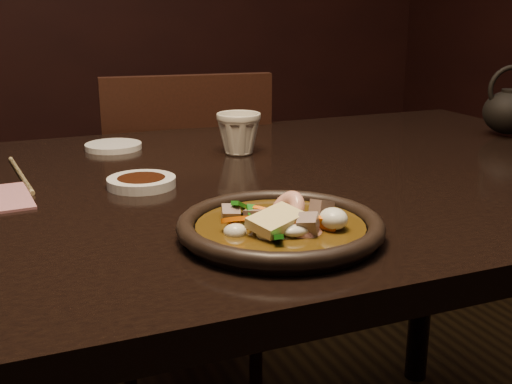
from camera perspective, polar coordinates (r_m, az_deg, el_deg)
name	(u,v)px	position (r m, az deg, el deg)	size (l,w,h in m)	color
table	(215,226)	(1.05, -3.68, -3.03)	(1.60, 0.90, 0.75)	black
chair	(184,225)	(1.67, -6.41, -2.90)	(0.46, 0.46, 0.87)	black
plate	(280,228)	(0.78, 2.18, -3.18)	(0.25, 0.25, 0.03)	black
stirfry	(283,224)	(0.77, 2.46, -2.88)	(0.16, 0.14, 0.05)	#3C290B
soy_dish	(141,182)	(1.01, -10.14, 0.87)	(0.11, 0.11, 0.01)	silver
saucer_right	(113,146)	(1.28, -12.56, 4.00)	(0.11, 0.11, 0.01)	silver
tea_cup	(239,132)	(1.20, -1.54, 5.35)	(0.08, 0.08, 0.08)	beige
chopsticks	(21,174)	(1.12, -20.20, 1.49)	(0.03, 0.25, 0.01)	tan
teapot	(510,110)	(1.48, 21.62, 6.80)	(0.13, 0.11, 0.15)	black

